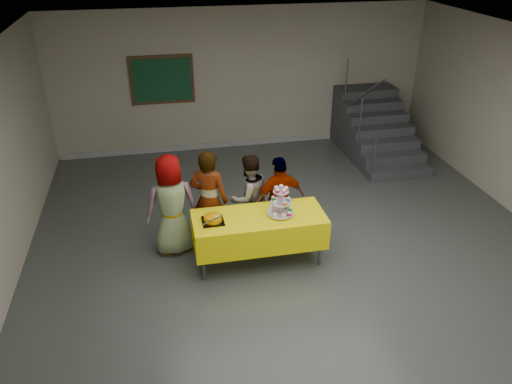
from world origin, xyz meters
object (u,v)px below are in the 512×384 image
Objects in this scene: schoolchild_c at (249,197)px; schoolchild_b at (209,200)px; schoolchild_a at (172,205)px; staircase at (373,129)px; cupcake_stand at (281,204)px; bake_table at (259,229)px; schoolchild_d at (280,200)px; noticeboard at (162,80)px; bear_cake at (213,218)px.

schoolchild_b is at bearing -8.91° from schoolchild_c.
staircase is at bearing -155.15° from schoolchild_a.
cupcake_stand is at bearing 92.59° from schoolchild_c.
schoolchild_a is (-1.50, 0.57, -0.17)m from cupcake_stand.
staircase reaches higher than bake_table.
schoolchild_d is at bearing 76.88° from cupcake_stand.
schoolchild_b is 0.65m from schoolchild_c.
staircase is (3.29, 3.54, -0.07)m from bake_table.
schoolchild_b is (-0.94, 0.58, -0.15)m from cupcake_stand.
staircase is (2.86, 3.03, -0.22)m from schoolchild_d.
schoolchild_b is 3.93m from noticeboard.
bear_cake is 5.33m from staircase.
cupcake_stand is at bearing -129.99° from staircase.
schoolchild_c is (-0.01, 0.69, 0.14)m from bake_table.
noticeboard is (-1.09, 3.68, 0.90)m from schoolchild_c.
schoolchild_c reaches higher than cupcake_stand.
bake_table is 4.83m from staircase.
schoolchild_c is at bearing -34.57° from schoolchild_d.
noticeboard reaches higher than schoolchild_b.
noticeboard is at bearing -80.48° from schoolchild_d.
schoolchild_c is 0.58× the size of staircase.
schoolchild_d is (1.07, -0.04, -0.09)m from schoolchild_b.
bear_cake is at bearing -84.25° from noticeboard.
bear_cake is at bearing -178.25° from bake_table.
cupcake_stand is 0.32× the size of schoolchild_d.
schoolchild_c is (1.18, 0.14, -0.08)m from schoolchild_a.
schoolchild_a is 1.11× the size of schoolchild_d.
schoolchild_d is (0.43, 0.51, 0.15)m from bake_table.
bear_cake is 0.15× the size of staircase.
bear_cake is at bearing 26.47° from schoolchild_c.
schoolchild_d is at bearing 49.77° from bake_table.
schoolchild_d is 4.25m from noticeboard.
bake_table is at bearing 163.58° from schoolchild_b.
schoolchild_b is at bearing 138.98° from bake_table.
bake_table is at bearing 69.49° from schoolchild_c.
staircase is 1.85× the size of noticeboard.
schoolchild_b reaches higher than schoolchild_d.
bake_table is at bearing 175.89° from cupcake_stand.
cupcake_stand is 1.61m from schoolchild_a.
noticeboard is (-1.53, 3.86, 0.89)m from schoolchild_d.
bake_table is 0.50m from cupcake_stand.
noticeboard reaches higher than schoolchild_d.
staircase is at bearing -160.70° from schoolchild_c.
schoolchild_b is at bearing 148.62° from cupcake_stand.
schoolchild_d is 4.17m from staircase.
cupcake_stand is 0.97m from bear_cake.
schoolchild_a is 3.91m from noticeboard.
schoolchild_c is at bearing 47.88° from bear_cake.
staircase is at bearing 47.04° from bake_table.
schoolchild_a is at bearing 155.21° from bake_table.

